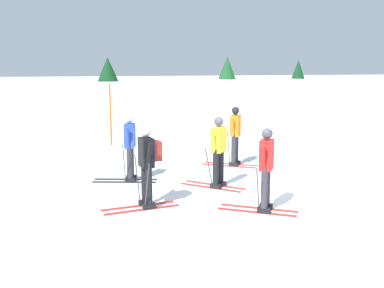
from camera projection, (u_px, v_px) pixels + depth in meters
ground_plane at (269, 197)px, 10.59m from camera, size 120.00×120.00×0.00m
far_snow_ridge at (163, 92)px, 30.92m from camera, size 80.00×8.86×1.79m
skier_black at (147, 163)px, 9.67m from camera, size 1.64×0.98×1.71m
skier_blue at (130, 146)px, 11.79m from camera, size 1.64×0.99×1.71m
skier_yellow at (218, 150)px, 11.20m from camera, size 1.47×1.30×1.71m
skier_red at (266, 167)px, 9.42m from camera, size 1.58×1.09×1.71m
skier_orange at (235, 134)px, 13.52m from camera, size 1.58×1.09×1.71m
trail_marker_pole at (111, 115)px, 16.68m from camera, size 0.06×0.06×2.22m
conifer_far_left at (108, 78)px, 26.85m from camera, size 2.07×2.07×3.16m
conifer_far_right at (298, 78)px, 30.45m from camera, size 1.62×1.62×2.99m
conifer_far_centre at (227, 76)px, 29.62m from camera, size 1.92×1.92×3.21m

